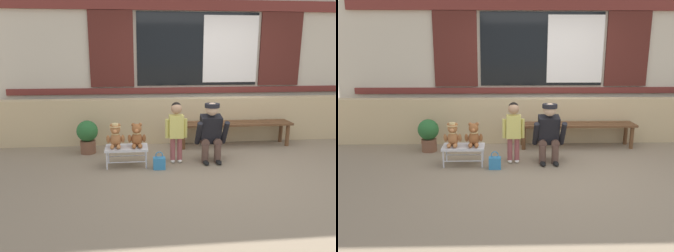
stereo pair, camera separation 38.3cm
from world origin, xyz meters
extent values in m
plane|color=#84725B|center=(0.00, 0.00, 0.00)|extent=(60.00, 60.00, 0.00)
cube|color=tan|center=(0.00, 1.43, 0.42)|extent=(7.86, 0.25, 0.85)
cube|color=beige|center=(0.00, 1.95, 1.89)|extent=(8.02, 0.20, 3.78)
cube|color=maroon|center=(0.00, 1.83, 0.95)|extent=(7.38, 0.04, 0.12)
cube|color=black|center=(0.00, 1.84, 1.75)|extent=(2.40, 0.03, 1.40)
cube|color=white|center=(0.65, 1.82, 1.75)|extent=(1.10, 0.02, 1.29)
cube|color=#4C1E19|center=(-1.68, 1.83, 1.75)|extent=(0.84, 0.05, 1.43)
cube|color=#4C1E19|center=(1.68, 1.83, 1.75)|extent=(0.84, 0.05, 1.43)
cube|color=maroon|center=(0.00, 1.82, 2.57)|extent=(7.38, 0.06, 0.20)
cube|color=brown|center=(0.56, 0.92, 0.42)|extent=(2.10, 0.11, 0.04)
cube|color=brown|center=(0.56, 1.06, 0.42)|extent=(2.10, 0.11, 0.04)
cube|color=brown|center=(0.56, 1.20, 0.42)|extent=(2.10, 0.11, 0.04)
cylinder|color=brown|center=(-0.41, 0.92, 0.20)|extent=(0.07, 0.07, 0.40)
cylinder|color=brown|center=(-0.41, 1.20, 0.20)|extent=(0.07, 0.07, 0.40)
cylinder|color=brown|center=(1.53, 0.92, 0.20)|extent=(0.07, 0.07, 0.40)
cylinder|color=brown|center=(1.53, 1.20, 0.20)|extent=(0.07, 0.07, 0.40)
cube|color=silver|center=(-1.40, 0.17, 0.28)|extent=(0.64, 0.36, 0.04)
cylinder|color=silver|center=(-1.69, 0.02, 0.13)|extent=(0.02, 0.02, 0.26)
cylinder|color=silver|center=(-1.69, 0.32, 0.13)|extent=(0.02, 0.02, 0.26)
cylinder|color=silver|center=(-1.11, 0.02, 0.13)|extent=(0.02, 0.02, 0.26)
cylinder|color=silver|center=(-1.11, 0.32, 0.13)|extent=(0.02, 0.02, 0.26)
cylinder|color=silver|center=(-1.40, 0.02, 0.10)|extent=(0.58, 0.02, 0.02)
cylinder|color=silver|center=(-1.40, 0.32, 0.10)|extent=(0.58, 0.02, 0.02)
ellipsoid|color=#A86B3D|center=(-1.56, 0.19, 0.41)|extent=(0.17, 0.14, 0.22)
sphere|color=#A86B3D|center=(-1.56, 0.18, 0.58)|extent=(0.15, 0.15, 0.15)
sphere|color=#E1955B|center=(-1.56, 0.12, 0.56)|extent=(0.06, 0.06, 0.06)
sphere|color=#A86B3D|center=(-1.61, 0.19, 0.63)|extent=(0.06, 0.06, 0.06)
ellipsoid|color=#A86B3D|center=(-1.67, 0.16, 0.43)|extent=(0.06, 0.11, 0.16)
ellipsoid|color=#A86B3D|center=(-1.60, 0.07, 0.33)|extent=(0.06, 0.15, 0.06)
sphere|color=#A86B3D|center=(-1.50, 0.19, 0.63)|extent=(0.06, 0.06, 0.06)
ellipsoid|color=#A86B3D|center=(-1.45, 0.16, 0.43)|extent=(0.06, 0.11, 0.16)
ellipsoid|color=#A86B3D|center=(-1.51, 0.07, 0.33)|extent=(0.06, 0.15, 0.06)
torus|color=#D6B775|center=(-1.56, 0.18, 0.51)|extent=(0.13, 0.13, 0.02)
cylinder|color=#D6B775|center=(-1.56, 0.18, 0.62)|extent=(0.17, 0.17, 0.01)
cylinder|color=#D6B775|center=(-1.56, 0.18, 0.64)|extent=(0.10, 0.10, 0.04)
ellipsoid|color=#93562D|center=(-1.24, 0.19, 0.41)|extent=(0.17, 0.14, 0.22)
sphere|color=#93562D|center=(-1.24, 0.18, 0.58)|extent=(0.15, 0.15, 0.15)
sphere|color=#C87B48|center=(-1.24, 0.12, 0.56)|extent=(0.06, 0.06, 0.06)
sphere|color=#93562D|center=(-1.29, 0.19, 0.63)|extent=(0.06, 0.06, 0.06)
ellipsoid|color=#93562D|center=(-1.35, 0.16, 0.43)|extent=(0.06, 0.11, 0.16)
ellipsoid|color=#93562D|center=(-1.28, 0.07, 0.33)|extent=(0.06, 0.15, 0.06)
sphere|color=#93562D|center=(-1.18, 0.19, 0.63)|extent=(0.06, 0.06, 0.06)
ellipsoid|color=#93562D|center=(-1.13, 0.16, 0.43)|extent=(0.06, 0.11, 0.16)
ellipsoid|color=#93562D|center=(-1.19, 0.07, 0.33)|extent=(0.06, 0.15, 0.06)
torus|color=#D6B775|center=(-1.24, 0.18, 0.51)|extent=(0.13, 0.13, 0.02)
cylinder|color=#994C4C|center=(-0.68, 0.25, 0.22)|extent=(0.08, 0.08, 0.36)
ellipsoid|color=silver|center=(-0.68, 0.23, 0.03)|extent=(0.07, 0.12, 0.05)
cylinder|color=#994C4C|center=(-0.57, 0.25, 0.22)|extent=(0.08, 0.08, 0.36)
ellipsoid|color=silver|center=(-0.57, 0.23, 0.03)|extent=(0.07, 0.12, 0.05)
cube|color=#DBD166|center=(-0.63, 0.25, 0.58)|extent=(0.22, 0.15, 0.36)
cylinder|color=#DBD166|center=(-0.77, 0.25, 0.55)|extent=(0.06, 0.06, 0.30)
cylinder|color=#DBD166|center=(-0.48, 0.25, 0.55)|extent=(0.06, 0.06, 0.30)
sphere|color=tan|center=(-0.63, 0.25, 0.86)|extent=(0.17, 0.17, 0.17)
sphere|color=black|center=(-0.63, 0.26, 0.88)|extent=(0.16, 0.16, 0.16)
cylinder|color=brown|center=(-0.18, 0.17, 0.15)|extent=(0.11, 0.11, 0.30)
cylinder|color=brown|center=(-0.18, 0.31, 0.32)|extent=(0.13, 0.32, 0.13)
ellipsoid|color=black|center=(-0.18, 0.09, 0.03)|extent=(0.09, 0.20, 0.06)
cylinder|color=brown|center=(0.02, 0.17, 0.15)|extent=(0.11, 0.11, 0.30)
cylinder|color=brown|center=(0.02, 0.31, 0.32)|extent=(0.13, 0.32, 0.13)
ellipsoid|color=black|center=(0.02, 0.09, 0.03)|extent=(0.09, 0.20, 0.06)
cube|color=black|center=(-0.08, 0.28, 0.52)|extent=(0.32, 0.30, 0.47)
cylinder|color=black|center=(-0.29, 0.18, 0.48)|extent=(0.08, 0.28, 0.40)
cylinder|color=black|center=(0.13, 0.18, 0.48)|extent=(0.08, 0.28, 0.40)
sphere|color=#DBB28E|center=(-0.08, 0.21, 0.85)|extent=(0.20, 0.20, 0.20)
cylinder|color=black|center=(-0.08, 0.21, 0.91)|extent=(0.23, 0.23, 0.06)
cube|color=brown|center=(0.11, 0.37, 0.38)|extent=(0.10, 0.22, 0.16)
cube|color=teal|center=(-0.91, -0.03, 0.09)|extent=(0.18, 0.11, 0.18)
torus|color=teal|center=(-0.91, -0.03, 0.22)|extent=(0.11, 0.01, 0.11)
cylinder|color=brown|center=(-2.07, 0.86, 0.11)|extent=(0.26, 0.26, 0.22)
sphere|color=#28602D|center=(-2.07, 0.86, 0.39)|extent=(0.36, 0.36, 0.36)
camera|label=1|loc=(-1.24, -4.52, 1.71)|focal=34.18mm
camera|label=2|loc=(-0.86, -4.55, 1.71)|focal=34.18mm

